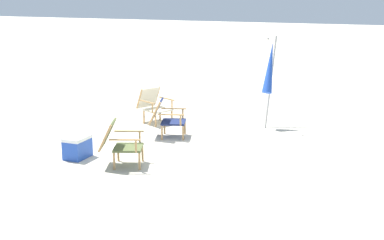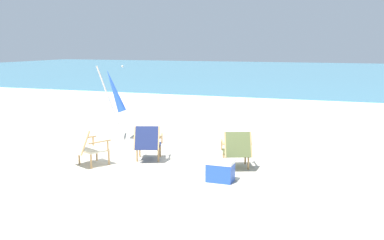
% 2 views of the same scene
% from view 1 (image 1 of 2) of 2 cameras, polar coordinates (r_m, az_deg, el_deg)
% --- Properties ---
extents(ground_plane, '(80.00, 80.00, 0.00)m').
position_cam_1_polar(ground_plane, '(10.60, -4.39, -2.59)').
color(ground_plane, beige).
extents(beach_chair_front_left, '(0.78, 0.88, 0.79)m').
position_cam_1_polar(beach_chair_front_left, '(11.00, -2.83, 0.34)').
color(beach_chair_front_left, '#19234C').
rests_on(beach_chair_front_left, ground).
extents(beach_chair_far_center, '(0.80, 0.89, 0.80)m').
position_cam_1_polar(beach_chair_far_center, '(9.29, -7.81, -2.30)').
color(beach_chair_far_center, '#515B33').
rests_on(beach_chair_far_center, ground).
extents(beach_chair_front_right, '(0.83, 0.89, 0.80)m').
position_cam_1_polar(beach_chair_front_right, '(12.24, -4.14, 1.70)').
color(beach_chair_front_right, beige).
rests_on(beach_chair_front_right, ground).
extents(umbrella_furled_blue, '(0.85, 0.23, 1.99)m').
position_cam_1_polar(umbrella_furled_blue, '(11.91, 8.31, 5.52)').
color(umbrella_furled_blue, '#B7B2A8').
rests_on(umbrella_furled_blue, ground).
extents(cooler_box, '(0.49, 0.35, 0.40)m').
position_cam_1_polar(cooler_box, '(9.89, -12.13, -2.85)').
color(cooler_box, blue).
rests_on(cooler_box, ground).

